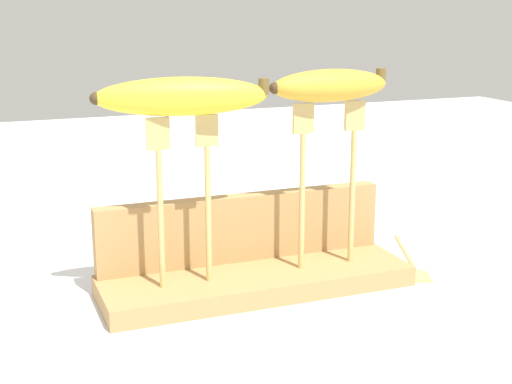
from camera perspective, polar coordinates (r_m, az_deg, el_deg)
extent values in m
plane|color=silver|center=(0.91, 0.00, -7.60)|extent=(3.00, 3.00, 0.00)
cube|color=#A87F4C|center=(0.91, 0.00, -6.89)|extent=(0.38, 0.12, 0.02)
cube|color=#A87F4C|center=(0.93, -1.08, -2.76)|extent=(0.37, 0.02, 0.08)
cylinder|color=tan|center=(0.83, -7.40, -2.17)|extent=(0.01, 0.01, 0.16)
cube|color=tan|center=(0.81, -7.62, 4.50)|extent=(0.03, 0.01, 0.04)
cylinder|color=tan|center=(0.85, -3.73, -1.79)|extent=(0.01, 0.01, 0.16)
cube|color=tan|center=(0.83, -3.84, 4.78)|extent=(0.03, 0.01, 0.04)
cylinder|color=tan|center=(0.89, 3.59, -0.80)|extent=(0.01, 0.01, 0.17)
cube|color=tan|center=(0.87, 3.69, 5.71)|extent=(0.03, 0.01, 0.04)
cylinder|color=tan|center=(0.92, 7.46, -0.39)|extent=(0.01, 0.01, 0.17)
cube|color=tan|center=(0.90, 7.68, 5.91)|extent=(0.03, 0.01, 0.04)
ellipsoid|color=yellow|center=(0.81, -5.78, 7.38)|extent=(0.20, 0.07, 0.04)
cylinder|color=brown|center=(0.83, 0.48, 8.19)|extent=(0.01, 0.01, 0.02)
sphere|color=#3F2D19|center=(0.81, -12.32, 7.09)|extent=(0.01, 0.01, 0.01)
ellipsoid|color=gold|center=(0.88, 5.78, 8.22)|extent=(0.15, 0.05, 0.04)
cylinder|color=brown|center=(0.91, 9.67, 8.89)|extent=(0.01, 0.01, 0.02)
sphere|color=#3F2D19|center=(0.85, 1.49, 8.06)|extent=(0.01, 0.01, 0.01)
cylinder|color=tan|center=(1.06, 11.57, -4.54)|extent=(0.06, 0.14, 0.01)
cube|color=tan|center=(0.97, 12.61, -6.32)|extent=(0.04, 0.04, 0.01)
cylinder|color=gold|center=(1.19, 4.64, -1.32)|extent=(0.05, 0.06, 0.04)
cylinder|color=beige|center=(1.19, 3.73, -1.27)|extent=(0.02, 0.03, 0.04)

